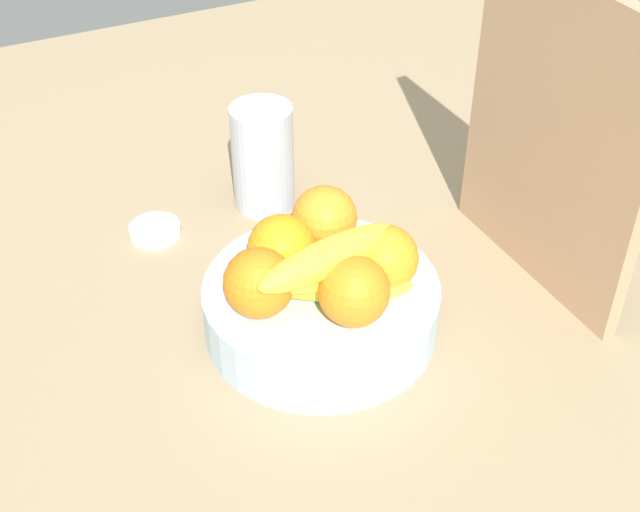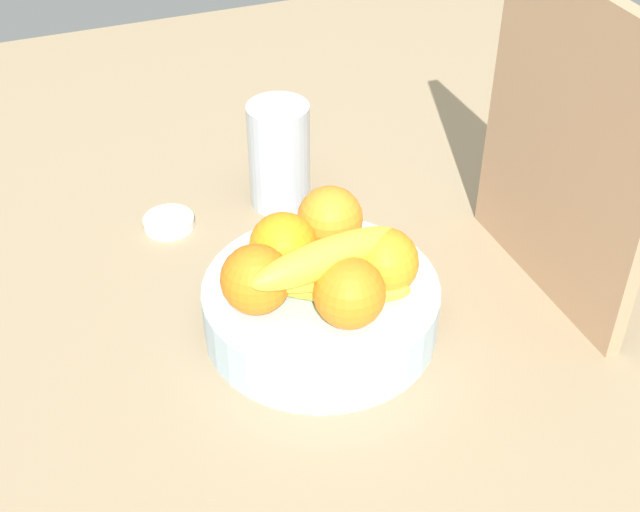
% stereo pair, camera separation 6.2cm
% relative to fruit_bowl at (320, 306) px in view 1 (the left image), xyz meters
% --- Properties ---
extents(ground_plane, '(1.80, 1.40, 0.03)m').
position_rel_fruit_bowl_xyz_m(ground_plane, '(0.00, 0.01, -0.05)').
color(ground_plane, '#978160').
extents(fruit_bowl, '(0.26, 0.26, 0.06)m').
position_rel_fruit_bowl_xyz_m(fruit_bowl, '(0.00, 0.00, 0.00)').
color(fruit_bowl, '#ACC8DA').
rests_on(fruit_bowl, ground_plane).
extents(orange_front_left, '(0.07, 0.07, 0.07)m').
position_rel_fruit_bowl_xyz_m(orange_front_left, '(-0.06, 0.04, 0.07)').
color(orange_front_left, orange).
rests_on(orange_front_left, fruit_bowl).
extents(orange_front_right, '(0.07, 0.07, 0.07)m').
position_rel_fruit_bowl_xyz_m(orange_front_right, '(-0.03, -0.03, 0.07)').
color(orange_front_right, orange).
rests_on(orange_front_right, fruit_bowl).
extents(orange_center, '(0.07, 0.07, 0.07)m').
position_rel_fruit_bowl_xyz_m(orange_center, '(0.01, -0.07, 0.07)').
color(orange_center, orange).
rests_on(orange_center, fruit_bowl).
extents(orange_back_left, '(0.07, 0.07, 0.07)m').
position_rel_fruit_bowl_xyz_m(orange_back_left, '(0.06, 0.00, 0.07)').
color(orange_back_left, orange).
rests_on(orange_back_left, fruit_bowl).
extents(orange_back_right, '(0.07, 0.07, 0.07)m').
position_rel_fruit_bowl_xyz_m(orange_back_right, '(0.03, 0.06, 0.07)').
color(orange_back_right, orange).
rests_on(orange_back_right, fruit_bowl).
extents(banana_bunch, '(0.12, 0.18, 0.08)m').
position_rel_fruit_bowl_xyz_m(banana_bunch, '(0.03, -0.00, 0.07)').
color(banana_bunch, yellow).
rests_on(banana_bunch, fruit_bowl).
extents(cutting_board, '(0.28, 0.03, 0.36)m').
position_rel_fruit_bowl_xyz_m(cutting_board, '(0.02, 0.28, 0.15)').
color(cutting_board, tan).
rests_on(cutting_board, ground_plane).
extents(thermos_tumbler, '(0.08, 0.08, 0.14)m').
position_rel_fruit_bowl_xyz_m(thermos_tumbler, '(-0.25, 0.04, 0.04)').
color(thermos_tumbler, '#B0B9C3').
rests_on(thermos_tumbler, ground_plane).
extents(jar_lid, '(0.07, 0.07, 0.01)m').
position_rel_fruit_bowl_xyz_m(jar_lid, '(-0.25, -0.12, -0.02)').
color(jar_lid, white).
rests_on(jar_lid, ground_plane).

